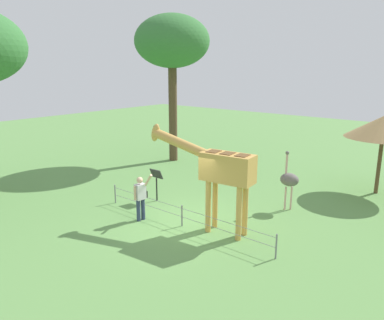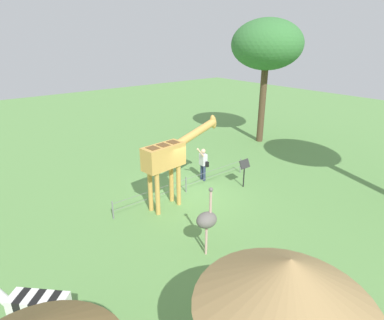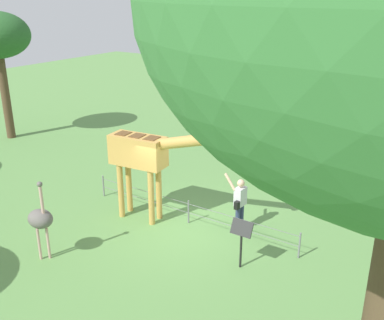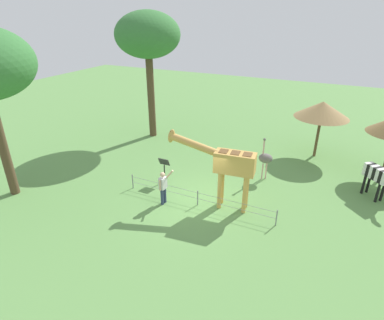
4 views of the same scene
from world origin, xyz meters
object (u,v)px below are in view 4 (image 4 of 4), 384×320
Objects in this scene: tree_east at (148,36)px; giraffe at (227,163)px; visitor at (163,186)px; zebra at (378,176)px; shade_hut_aside at (322,110)px; ostrich at (265,158)px; info_sign at (164,165)px.

giraffe is at bearing 140.74° from tree_east.
tree_east is at bearing -55.04° from visitor.
shade_hut_aside reaches higher than zebra.
tree_east reaches higher than visitor.
visitor is at bearing 50.13° from ostrich.
info_sign is at bearing 45.58° from shade_hut_aside.
info_sign is (4.48, 2.48, -0.23)m from ostrich.
ostrich is at bearing -129.87° from visitor.
shade_hut_aside reaches higher than info_sign.
ostrich is 10.50m from tree_east.
giraffe is at bearing -159.03° from visitor.
zebra is 14.83m from tree_east.
info_sign is at bearing 28.97° from ostrich.
giraffe is 7.07m from zebra.
shade_hut_aside is (-5.58, -8.40, 1.95)m from visitor.
giraffe is at bearing 31.09° from zebra.
zebra is (-6.00, -3.62, -0.96)m from giraffe.
visitor reaches higher than zebra.
ostrich reaches higher than zebra.
shade_hut_aside reaches higher than visitor.
visitor is 9.73m from zebra.
giraffe is 3.79m from info_sign.
ostrich is 4.96m from shade_hut_aside.
giraffe reaches higher than info_sign.
shade_hut_aside is (-3.01, -7.42, 0.73)m from giraffe.
zebra reaches higher than info_sign.
tree_east is (5.03, -7.19, 5.58)m from visitor.
giraffe is 1.18× the size of shade_hut_aside.
ostrich is 0.68× the size of shade_hut_aside.
info_sign is at bearing -61.20° from visitor.
giraffe is 0.49× the size of tree_east.
giraffe is 8.04m from shade_hut_aside.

